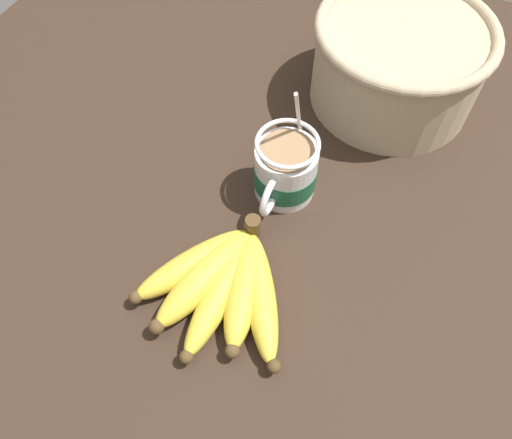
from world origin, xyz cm
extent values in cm
cube|color=#332319|center=(0.00, 0.00, 1.82)|extent=(130.86, 130.86, 3.63)
cylinder|color=silver|center=(-8.90, -3.83, 7.69)|extent=(8.24, 8.24, 8.12)
cylinder|color=#195638|center=(-8.90, -3.83, 6.99)|extent=(8.44, 8.44, 3.36)
torus|color=silver|center=(-3.86, -3.83, 8.44)|extent=(5.51, 0.90, 5.51)
cylinder|color=#997551|center=(-8.90, -3.83, 11.85)|extent=(7.04, 7.04, 0.40)
torus|color=silver|center=(-8.90, -3.83, 13.24)|extent=(8.24, 8.24, 0.60)
cylinder|color=silver|center=(-12.87, -3.83, 12.64)|extent=(5.53, 0.50, 15.19)
ellipsoid|color=silver|center=(-10.35, -3.83, 5.13)|extent=(3.00, 2.00, 0.80)
cylinder|color=#4C381E|center=(-0.26, -4.47, 6.49)|extent=(2.00, 2.00, 3.00)
ellipsoid|color=gold|center=(7.38, -9.11, 5.48)|extent=(15.49, 11.39, 3.70)
sphere|color=#4C381E|center=(14.17, -13.22, 5.48)|extent=(1.66, 1.66, 1.66)
ellipsoid|color=gold|center=(8.49, -6.89, 5.69)|extent=(16.68, 8.28, 4.12)
sphere|color=#4C381E|center=(16.28, -9.05, 5.69)|extent=(1.85, 1.85, 1.85)
ellipsoid|color=gold|center=(9.31, -4.42, 5.43)|extent=(17.15, 3.68, 3.59)
sphere|color=#4C381E|center=(17.87, -4.38, 5.43)|extent=(1.62, 1.62, 1.62)
ellipsoid|color=gold|center=(7.95, -2.11, 5.54)|extent=(15.55, 7.85, 3.83)
sphere|color=#4C381E|center=(15.19, -0.02, 5.54)|extent=(1.72, 1.72, 1.72)
ellipsoid|color=gold|center=(7.68, 0.46, 5.43)|extent=(16.08, 11.86, 3.60)
sphere|color=#4C381E|center=(14.77, 4.86, 5.43)|extent=(1.62, 1.62, 1.62)
cylinder|color=tan|center=(-32.31, 4.15, 9.84)|extent=(24.62, 24.62, 12.43)
torus|color=tan|center=(-32.31, 4.15, 16.06)|extent=(25.85, 25.85, 1.72)
camera|label=1|loc=(29.61, 9.47, 60.18)|focal=35.00mm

